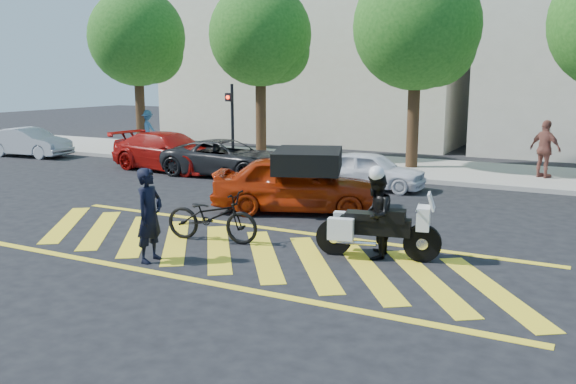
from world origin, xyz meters
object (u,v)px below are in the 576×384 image
at_px(red_convertible, 296,184).
at_px(parked_mid_right, 371,170).
at_px(officer_bike, 150,215).
at_px(officer_moto, 376,216).
at_px(police_motorcycle, 376,229).
at_px(parked_left, 170,152).
at_px(bicycle, 212,216).
at_px(parked_mid_left, 226,158).
at_px(parked_far_left, 30,142).

distance_m(red_convertible, parked_mid_right, 4.05).
distance_m(officer_bike, officer_moto, 4.36).
distance_m(officer_bike, police_motorcycle, 4.38).
distance_m(red_convertible, parked_left, 8.43).
relative_size(officer_moto, parked_mid_right, 0.49).
relative_size(bicycle, officer_moto, 1.25).
xyz_separation_m(officer_bike, parked_left, (-6.83, 9.24, -0.20)).
relative_size(police_motorcycle, officer_moto, 1.44).
bearing_deg(police_motorcycle, parked_mid_right, 99.21).
height_order(parked_left, parked_mid_left, parked_left).
bearing_deg(police_motorcycle, parked_mid_left, 127.58).
bearing_deg(bicycle, parked_mid_right, -15.26).
relative_size(officer_bike, officer_moto, 1.08).
bearing_deg(police_motorcycle, red_convertible, 126.04).
xyz_separation_m(officer_bike, parked_far_left, (-14.77, 9.53, -0.28)).
bearing_deg(parked_left, red_convertible, -113.17).
relative_size(officer_bike, parked_mid_right, 0.52).
distance_m(officer_bike, parked_far_left, 17.58).
distance_m(officer_moto, parked_far_left, 19.91).
xyz_separation_m(parked_far_left, parked_left, (7.93, -0.29, 0.08)).
distance_m(parked_far_left, parked_mid_left, 10.51).
xyz_separation_m(police_motorcycle, parked_far_left, (-18.53, 7.32, 0.04)).
bearing_deg(officer_bike, officer_moto, -63.36).
bearing_deg(parked_mid_left, officer_moto, -133.23).
distance_m(parked_mid_left, parked_mid_right, 5.40).
xyz_separation_m(officer_bike, parked_mid_right, (1.13, 9.17, -0.32)).
bearing_deg(parked_left, parked_mid_right, -84.76).
relative_size(officer_moto, parked_mid_left, 0.36).
bearing_deg(parked_far_left, red_convertible, -111.31).
height_order(officer_bike, red_convertible, officer_bike).
xyz_separation_m(officer_moto, parked_far_left, (-18.52, 7.31, -0.21)).
xyz_separation_m(officer_moto, parked_left, (-10.59, 7.02, -0.13)).
height_order(bicycle, parked_mid_left, parked_mid_left).
bearing_deg(red_convertible, parked_mid_right, -28.76).
height_order(bicycle, parked_left, parked_left).
xyz_separation_m(bicycle, parked_far_left, (-15.00, 7.80, 0.08)).
bearing_deg(bicycle, parked_mid_left, 22.83).
height_order(officer_moto, parked_left, officer_moto).
xyz_separation_m(officer_bike, red_convertible, (0.54, 5.16, -0.17)).
bearing_deg(red_convertible, officer_bike, 153.62).
bearing_deg(parked_far_left, bicycle, -122.84).
height_order(bicycle, red_convertible, red_convertible).
bearing_deg(parked_mid_left, bicycle, -151.12).
relative_size(red_convertible, parked_mid_right, 1.25).
relative_size(police_motorcycle, parked_left, 0.49).
distance_m(officer_moto, parked_left, 12.70).
bearing_deg(parked_far_left, officer_moto, -116.92).
distance_m(officer_bike, parked_mid_right, 9.24).
relative_size(officer_bike, parked_left, 0.37).
xyz_separation_m(officer_bike, police_motorcycle, (3.77, 2.21, -0.32)).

